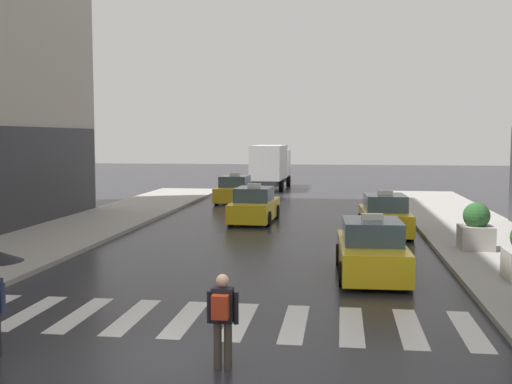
{
  "coord_description": "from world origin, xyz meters",
  "views": [
    {
      "loc": [
        2.75,
        -9.93,
        3.96
      ],
      "look_at": [
        0.28,
        8.0,
        2.36
      ],
      "focal_mm": 43.57,
      "sensor_mm": 36.0,
      "label": 1
    }
  ],
  "objects_px": {
    "planter_mid_block": "(476,228)",
    "taxi_second": "(385,216)",
    "box_truck": "(271,165)",
    "taxi_third": "(254,206)",
    "pedestrian_with_backpack": "(222,314)",
    "taxi_lead": "(371,251)",
    "taxi_fourth": "(235,190)"
  },
  "relations": [
    {
      "from": "taxi_lead",
      "to": "pedestrian_with_backpack",
      "type": "xyz_separation_m",
      "value": [
        -2.86,
        -7.69,
        0.25
      ]
    },
    {
      "from": "taxi_lead",
      "to": "taxi_fourth",
      "type": "distance_m",
      "value": 20.6
    },
    {
      "from": "taxi_lead",
      "to": "taxi_third",
      "type": "bearing_deg",
      "value": 114.32
    },
    {
      "from": "taxi_second",
      "to": "box_truck",
      "type": "height_order",
      "value": "box_truck"
    },
    {
      "from": "taxi_third",
      "to": "pedestrian_with_backpack",
      "type": "relative_size",
      "value": 2.79
    },
    {
      "from": "box_truck",
      "to": "planter_mid_block",
      "type": "height_order",
      "value": "box_truck"
    },
    {
      "from": "taxi_lead",
      "to": "taxi_fourth",
      "type": "height_order",
      "value": "same"
    },
    {
      "from": "taxi_second",
      "to": "taxi_third",
      "type": "distance_m",
      "value": 6.49
    },
    {
      "from": "taxi_fourth",
      "to": "box_truck",
      "type": "xyz_separation_m",
      "value": [
        1.1,
        9.55,
        1.13
      ]
    },
    {
      "from": "taxi_second",
      "to": "taxi_lead",
      "type": "bearing_deg",
      "value": -96.49
    },
    {
      "from": "planter_mid_block",
      "to": "taxi_second",
      "type": "bearing_deg",
      "value": 124.77
    },
    {
      "from": "taxi_third",
      "to": "planter_mid_block",
      "type": "relative_size",
      "value": 2.87
    },
    {
      "from": "pedestrian_with_backpack",
      "to": "planter_mid_block",
      "type": "xyz_separation_m",
      "value": [
        6.55,
        11.62,
        -0.1
      ]
    },
    {
      "from": "taxi_lead",
      "to": "taxi_third",
      "type": "relative_size",
      "value": 1.0
    },
    {
      "from": "taxi_second",
      "to": "box_truck",
      "type": "bearing_deg",
      "value": 108.72
    },
    {
      "from": "taxi_lead",
      "to": "planter_mid_block",
      "type": "distance_m",
      "value": 5.39
    },
    {
      "from": "taxi_lead",
      "to": "taxi_second",
      "type": "bearing_deg",
      "value": 83.51
    },
    {
      "from": "planter_mid_block",
      "to": "taxi_third",
      "type": "bearing_deg",
      "value": 141.16
    },
    {
      "from": "box_truck",
      "to": "planter_mid_block",
      "type": "distance_m",
      "value": 26.8
    },
    {
      "from": "taxi_second",
      "to": "box_truck",
      "type": "xyz_separation_m",
      "value": [
        -7.08,
        20.88,
        1.13
      ]
    },
    {
      "from": "taxi_second",
      "to": "pedestrian_with_backpack",
      "type": "xyz_separation_m",
      "value": [
        -3.76,
        -15.63,
        0.25
      ]
    },
    {
      "from": "taxi_third",
      "to": "pedestrian_with_backpack",
      "type": "distance_m",
      "value": 18.65
    },
    {
      "from": "taxi_lead",
      "to": "pedestrian_with_backpack",
      "type": "bearing_deg",
      "value": -110.38
    },
    {
      "from": "taxi_second",
      "to": "planter_mid_block",
      "type": "xyz_separation_m",
      "value": [
        2.79,
        -4.01,
        0.15
      ]
    },
    {
      "from": "taxi_fourth",
      "to": "pedestrian_with_backpack",
      "type": "height_order",
      "value": "taxi_fourth"
    },
    {
      "from": "taxi_second",
      "to": "pedestrian_with_backpack",
      "type": "bearing_deg",
      "value": -103.52
    },
    {
      "from": "planter_mid_block",
      "to": "box_truck",
      "type": "bearing_deg",
      "value": 111.61
    },
    {
      "from": "taxi_second",
      "to": "taxi_fourth",
      "type": "xyz_separation_m",
      "value": [
        -8.17,
        11.34,
        0.0
      ]
    },
    {
      "from": "taxi_lead",
      "to": "box_truck",
      "type": "xyz_separation_m",
      "value": [
        -6.17,
        28.82,
        1.13
      ]
    },
    {
      "from": "box_truck",
      "to": "pedestrian_with_backpack",
      "type": "height_order",
      "value": "box_truck"
    },
    {
      "from": "taxi_fourth",
      "to": "pedestrian_with_backpack",
      "type": "relative_size",
      "value": 2.78
    },
    {
      "from": "taxi_lead",
      "to": "pedestrian_with_backpack",
      "type": "height_order",
      "value": "taxi_lead"
    }
  ]
}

